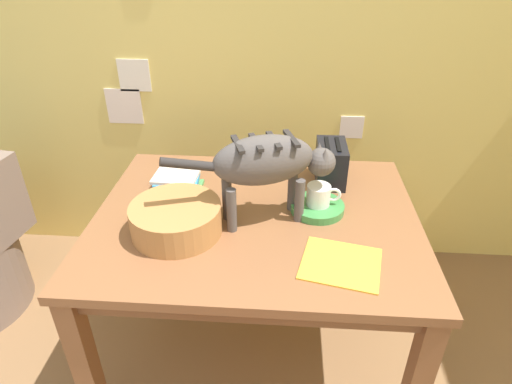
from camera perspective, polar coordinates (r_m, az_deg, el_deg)
The scene contains 9 objects.
wall_rear at distance 2.22m, azimuth 2.09°, elevation 20.31°, with size 4.41×0.11×2.50m.
dining_table at distance 1.71m, azimuth -0.00°, elevation -5.39°, with size 1.22×0.96×0.74m.
cat at distance 1.52m, azimuth 1.67°, elevation 3.79°, with size 0.60×0.25×0.34m.
saucer_bowl at distance 1.69m, azimuth 8.03°, elevation -2.00°, with size 0.20×0.20×0.03m, color #3D8A44.
coffee_mug at distance 1.66m, azimuth 8.27°, elevation -0.40°, with size 0.13×0.09×0.08m.
magazine at distance 1.45m, azimuth 11.04°, elevation -9.18°, with size 0.25×0.22×0.01m, color yellow.
book_stack at distance 1.83m, azimuth -10.27°, elevation 1.28°, with size 0.20×0.15×0.07m.
wicker_basket at distance 1.56m, azimuth -10.43°, elevation -3.42°, with size 0.32×0.32×0.11m.
toaster at distance 1.86m, azimuth 9.76°, elevation 3.74°, with size 0.12×0.20×0.18m.
Camera 1 is at (0.08, 0.02, 1.66)m, focal length 30.57 mm.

